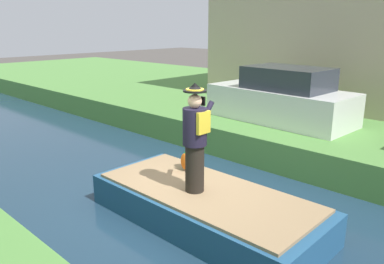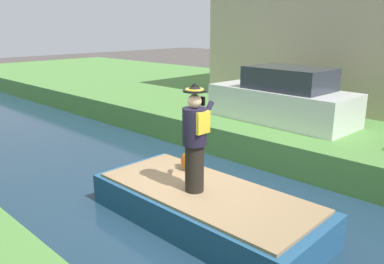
{
  "view_description": "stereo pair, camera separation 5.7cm",
  "coord_description": "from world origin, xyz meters",
  "px_view_note": "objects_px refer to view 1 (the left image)",
  "views": [
    {
      "loc": [
        -4.58,
        -4.49,
        3.44
      ],
      "look_at": [
        0.19,
        0.03,
        1.61
      ],
      "focal_mm": 35.98,
      "sensor_mm": 36.0,
      "label": 1
    },
    {
      "loc": [
        -4.54,
        -4.53,
        3.44
      ],
      "look_at": [
        0.19,
        0.03,
        1.61
      ],
      "focal_mm": 35.98,
      "sensor_mm": 36.0,
      "label": 2
    }
  ],
  "objects_px": {
    "person_pirate": "(195,139)",
    "parked_car_white": "(281,98)",
    "parrot_plush": "(190,158)",
    "boat": "(205,206)"
  },
  "relations": [
    {
      "from": "person_pirate",
      "to": "parrot_plush",
      "type": "xyz_separation_m",
      "value": [
        0.66,
        0.75,
        -0.68
      ]
    },
    {
      "from": "boat",
      "to": "person_pirate",
      "type": "xyz_separation_m",
      "value": [
        -0.14,
        0.12,
        1.23
      ]
    },
    {
      "from": "parrot_plush",
      "to": "boat",
      "type": "bearing_deg",
      "value": -120.87
    },
    {
      "from": "person_pirate",
      "to": "parked_car_white",
      "type": "relative_size",
      "value": 0.45
    },
    {
      "from": "boat",
      "to": "parrot_plush",
      "type": "height_order",
      "value": "parrot_plush"
    },
    {
      "from": "person_pirate",
      "to": "parked_car_white",
      "type": "xyz_separation_m",
      "value": [
        4.88,
        1.28,
        -0.15
      ]
    },
    {
      "from": "boat",
      "to": "parrot_plush",
      "type": "xyz_separation_m",
      "value": [
        0.52,
        0.87,
        0.55
      ]
    },
    {
      "from": "person_pirate",
      "to": "parrot_plush",
      "type": "distance_m",
      "value": 1.21
    },
    {
      "from": "person_pirate",
      "to": "parrot_plush",
      "type": "bearing_deg",
      "value": 45.84
    },
    {
      "from": "parrot_plush",
      "to": "parked_car_white",
      "type": "bearing_deg",
      "value": 7.14
    }
  ]
}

